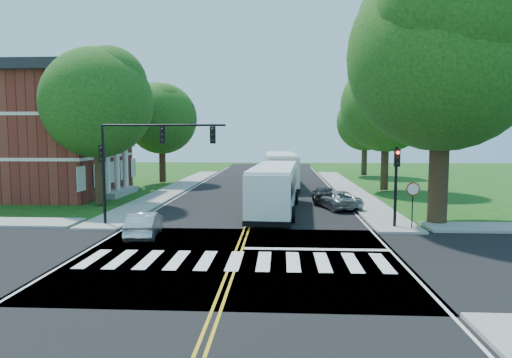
# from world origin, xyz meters

# --- Properties ---
(ground) EXTENTS (140.00, 140.00, 0.00)m
(ground) POSITION_xyz_m (0.00, 0.00, 0.00)
(ground) COLOR #134411
(ground) RESTS_ON ground
(road) EXTENTS (14.00, 96.00, 0.01)m
(road) POSITION_xyz_m (0.00, 18.00, 0.01)
(road) COLOR black
(road) RESTS_ON ground
(cross_road) EXTENTS (60.00, 12.00, 0.01)m
(cross_road) POSITION_xyz_m (0.00, 0.00, 0.01)
(cross_road) COLOR black
(cross_road) RESTS_ON ground
(center_line) EXTENTS (0.36, 70.00, 0.01)m
(center_line) POSITION_xyz_m (0.00, 22.00, 0.01)
(center_line) COLOR gold
(center_line) RESTS_ON road
(edge_line_w) EXTENTS (0.12, 70.00, 0.01)m
(edge_line_w) POSITION_xyz_m (-6.80, 22.00, 0.01)
(edge_line_w) COLOR silver
(edge_line_w) RESTS_ON road
(edge_line_e) EXTENTS (0.12, 70.00, 0.01)m
(edge_line_e) POSITION_xyz_m (6.80, 22.00, 0.01)
(edge_line_e) COLOR silver
(edge_line_e) RESTS_ON road
(crosswalk) EXTENTS (12.60, 3.00, 0.01)m
(crosswalk) POSITION_xyz_m (0.00, -0.50, 0.02)
(crosswalk) COLOR silver
(crosswalk) RESTS_ON road
(stop_bar) EXTENTS (6.60, 0.40, 0.01)m
(stop_bar) POSITION_xyz_m (3.50, 1.60, 0.02)
(stop_bar) COLOR silver
(stop_bar) RESTS_ON road
(sidewalk_nw) EXTENTS (2.60, 40.00, 0.15)m
(sidewalk_nw) POSITION_xyz_m (-8.30, 25.00, 0.07)
(sidewalk_nw) COLOR gray
(sidewalk_nw) RESTS_ON ground
(sidewalk_ne) EXTENTS (2.60, 40.00, 0.15)m
(sidewalk_ne) POSITION_xyz_m (8.30, 25.00, 0.07)
(sidewalk_ne) COLOR gray
(sidewalk_ne) RESTS_ON ground
(tree_ne_big) EXTENTS (10.80, 10.80, 14.91)m
(tree_ne_big) POSITION_xyz_m (11.00, 8.00, 9.62)
(tree_ne_big) COLOR black
(tree_ne_big) RESTS_ON ground
(tree_west_near) EXTENTS (8.00, 8.00, 11.40)m
(tree_west_near) POSITION_xyz_m (-11.50, 14.00, 7.53)
(tree_west_near) COLOR black
(tree_west_near) RESTS_ON ground
(tree_west_far) EXTENTS (7.60, 7.60, 10.67)m
(tree_west_far) POSITION_xyz_m (-11.00, 30.00, 7.00)
(tree_west_far) COLOR black
(tree_west_far) RESTS_ON ground
(tree_east_mid) EXTENTS (8.40, 8.40, 11.93)m
(tree_east_mid) POSITION_xyz_m (11.50, 24.00, 7.86)
(tree_east_mid) COLOR black
(tree_east_mid) RESTS_ON ground
(tree_east_far) EXTENTS (7.20, 7.20, 10.34)m
(tree_east_far) POSITION_xyz_m (12.50, 40.00, 6.86)
(tree_east_far) COLOR black
(tree_east_far) RESTS_ON ground
(brick_building) EXTENTS (20.00, 13.00, 10.80)m
(brick_building) POSITION_xyz_m (-21.95, 20.00, 5.42)
(brick_building) COLOR maroon
(brick_building) RESTS_ON ground
(signal_nw) EXTENTS (7.15, 0.46, 5.66)m
(signal_nw) POSITION_xyz_m (-5.86, 6.43, 4.38)
(signal_nw) COLOR black
(signal_nw) RESTS_ON ground
(signal_ne) EXTENTS (0.30, 0.46, 4.40)m
(signal_ne) POSITION_xyz_m (8.20, 6.44, 2.96)
(signal_ne) COLOR black
(signal_ne) RESTS_ON ground
(stop_sign) EXTENTS (0.76, 0.08, 2.53)m
(stop_sign) POSITION_xyz_m (9.00, 5.98, 2.03)
(stop_sign) COLOR black
(stop_sign) RESTS_ON ground
(bus_lead) EXTENTS (3.49, 12.37, 3.16)m
(bus_lead) POSITION_xyz_m (1.46, 11.73, 1.68)
(bus_lead) COLOR white
(bus_lead) RESTS_ON road
(bus_follow) EXTENTS (3.67, 13.23, 3.39)m
(bus_follow) POSITION_xyz_m (1.81, 27.27, 1.80)
(bus_follow) COLOR white
(bus_follow) RESTS_ON road
(hatchback) EXTENTS (1.87, 4.10, 1.31)m
(hatchback) POSITION_xyz_m (-5.05, 3.68, 0.66)
(hatchback) COLOR #B1B2B8
(hatchback) RESTS_ON road
(suv) EXTENTS (3.27, 4.99, 1.28)m
(suv) POSITION_xyz_m (5.90, 13.47, 0.65)
(suv) COLOR #A5A7AC
(suv) RESTS_ON road
(dark_sedan) EXTENTS (1.85, 4.35, 1.25)m
(dark_sedan) POSITION_xyz_m (5.19, 16.07, 0.64)
(dark_sedan) COLOR black
(dark_sedan) RESTS_ON road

